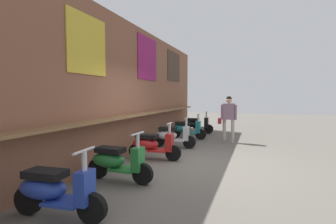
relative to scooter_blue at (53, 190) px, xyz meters
The scene contains 9 objects.
ground_plane 3.51m from the scooter_blue, 18.05° to the right, with size 37.40×37.40×0.00m, color #605B54.
market_stall_facade 3.74m from the scooter_blue, 15.77° to the left, with size 13.36×0.61×3.69m.
scooter_blue is the anchor object (origin of this frame).
scooter_green 1.60m from the scooter_blue, ahead, with size 0.46×1.40×0.97m.
scooter_red 3.36m from the scooter_blue, ahead, with size 0.49×1.40×0.97m.
scooter_silver 4.97m from the scooter_blue, ahead, with size 0.50×1.40×0.97m.
scooter_teal 6.71m from the scooter_blue, ahead, with size 0.46×1.40×0.97m.
scooter_black 8.30m from the scooter_blue, ahead, with size 0.48×1.40×0.97m.
shopper_with_handbag 6.80m from the scooter_blue, 13.58° to the right, with size 0.27×0.64×1.63m.
Camera 1 is at (-5.98, -1.48, 1.65)m, focal length 27.36 mm.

